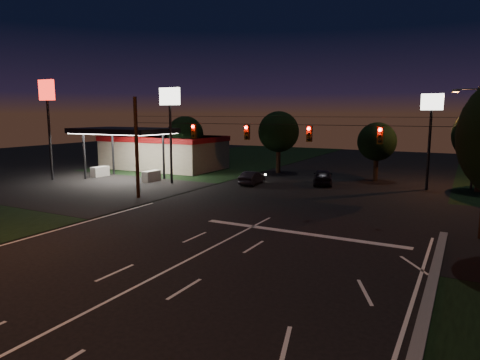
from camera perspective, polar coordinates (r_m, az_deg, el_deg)
The scene contains 15 objects.
ground at distance 16.85m, azimuth -16.70°, elevation -14.96°, with size 140.00×140.00×0.00m, color black.
cross_street_left at distance 41.57m, azimuth -20.75°, elevation -1.01°, with size 20.00×16.00×0.02m, color black.
stop_bar at distance 24.62m, azimuth 8.02°, elevation -7.01°, with size 12.00×0.50×0.01m, color silver.
utility_pole_left at distance 35.25m, azimuth -13.38°, elevation -2.35°, with size 0.28×0.28×8.00m, color black.
signal_span at distance 28.05m, azimuth 4.95°, elevation 6.37°, with size 24.00×0.40×1.56m.
gas_station at distance 52.90m, azimuth -10.43°, elevation 4.02°, with size 14.20×16.10×5.25m.
pole_sign_left_near at distance 41.28m, azimuth -9.32°, elevation 9.12°, with size 2.20×0.30×9.10m.
pole_sign_left_far at distance 46.95m, azimuth -24.29°, elevation 9.19°, with size 2.00×0.30×10.00m.
pole_sign_right at distance 40.89m, azimuth 24.12°, elevation 7.44°, with size 1.80×0.30×8.40m.
street_light_right_far at distance 42.80m, azimuth 28.58°, elevation 5.82°, with size 2.20×0.35×9.00m.
tree_far_a at distance 50.23m, azimuth -7.21°, elevation 5.99°, with size 4.20×4.20×6.42m.
tree_far_b at distance 48.83m, azimuth 5.25°, elevation 6.36°, with size 4.60×4.60×6.98m.
tree_far_c at distance 44.70m, azimuth 17.84°, elevation 4.83°, with size 3.80×3.80×5.86m.
car_oncoming_a at distance 41.44m, azimuth 10.97°, elevation 0.42°, with size 1.76×4.37×1.49m, color black.
car_oncoming_b at distance 40.87m, azimuth 1.63°, elevation 0.30°, with size 1.32×3.80×1.25m, color black.
Camera 1 is at (11.10, -10.77, 6.69)m, focal length 32.00 mm.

